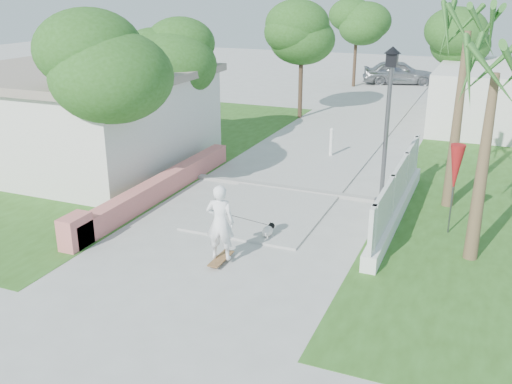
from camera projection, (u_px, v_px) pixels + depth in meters
The scene contains 21 objects.
ground at pixel (195, 276), 12.24m from camera, with size 90.00×90.00×0.00m, color #B7B7B2.
path_strip at pixel (379, 106), 29.60m from camera, with size 3.20×36.00×0.06m, color #B7B7B2.
curb at pixel (289, 188), 17.43m from camera, with size 6.50×0.25×0.10m, color #999993.
grass_left at pixel (133, 150), 21.72m from camera, with size 8.00×20.00×0.01m, color #30561B.
pink_wall at pixel (153, 191), 16.41m from camera, with size 0.45×8.20×0.80m.
house_left at pixel (73, 116), 19.80m from camera, with size 8.40×7.40×3.23m.
lattice_fence at pixel (397, 199), 15.16m from camera, with size 0.35×7.00×1.50m.
building_right at pixel (507, 96), 25.25m from camera, with size 6.00×8.00×2.60m, color silver.
street_lamp at pixel (387, 124), 15.14m from camera, with size 0.44×0.44×4.44m.
bollard at pixel (331, 142), 20.65m from camera, with size 0.14×0.14×1.09m.
patio_umbrella at pixel (456, 169), 13.83m from camera, with size 0.36×0.36×2.30m.
tree_left_near at pixel (95, 68), 15.16m from camera, with size 3.60×3.60×5.28m.
tree_left_mid at pixel (170, 57), 20.41m from camera, with size 3.20×3.20×4.85m.
tree_path_left at pixel (302, 35), 25.91m from camera, with size 3.40×3.40×5.23m.
tree_path_right at pixel (451, 40), 27.24m from camera, with size 3.00×3.00×4.79m.
tree_path_far at pixel (357, 23), 34.52m from camera, with size 3.20×3.20×5.17m.
palm_far at pixel (467, 43), 14.70m from camera, with size 1.80×1.80×5.30m.
palm_near at pixel (494, 85), 11.72m from camera, with size 1.80×1.80×4.70m.
skateboarder at pixel (237, 219), 13.14m from camera, with size 0.83×2.28×1.84m.
dog at pixel (268, 230), 14.05m from camera, with size 0.31×0.53×0.37m.
parked_car at pixel (399, 72), 36.26m from camera, with size 1.80×4.48×1.53m, color #A4A8AC.
Camera 1 is at (5.41, -9.56, 5.83)m, focal length 40.00 mm.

